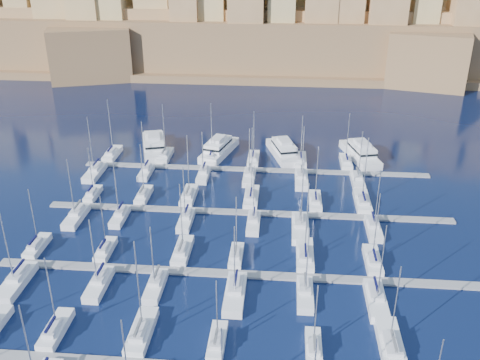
# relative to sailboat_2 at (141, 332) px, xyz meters

# --- Properties ---
(ground) EXTENTS (600.00, 600.00, 0.00)m
(ground) POSITION_rel_sailboat_2_xyz_m (12.49, 28.23, -0.77)
(ground) COLOR black
(ground) RESTS_ON ground
(pontoon_mid_near) EXTENTS (84.00, 2.00, 0.40)m
(pontoon_mid_near) POSITION_rel_sailboat_2_xyz_m (12.49, 16.23, -0.57)
(pontoon_mid_near) COLOR slate
(pontoon_mid_near) RESTS_ON ground
(pontoon_mid_far) EXTENTS (84.00, 2.00, 0.40)m
(pontoon_mid_far) POSITION_rel_sailboat_2_xyz_m (12.49, 38.23, -0.57)
(pontoon_mid_far) COLOR slate
(pontoon_mid_far) RESTS_ON ground
(pontoon_far) EXTENTS (84.00, 2.00, 0.40)m
(pontoon_far) POSITION_rel_sailboat_2_xyz_m (12.49, 60.23, -0.57)
(pontoon_far) COLOR slate
(pontoon_far) RESTS_ON ground
(sailboat_1) EXTENTS (2.55, 8.51, 13.09)m
(sailboat_1) POSITION_rel_sailboat_2_xyz_m (-12.57, -0.63, -0.03)
(sailboat_1) COLOR white
(sailboat_1) RESTS_ON ground
(sailboat_2) EXTENTS (2.94, 9.79, 15.95)m
(sailboat_2) POSITION_rel_sailboat_2_xyz_m (0.00, 0.00, 0.00)
(sailboat_2) COLOR white
(sailboat_2) RESTS_ON ground
(sailboat_3) EXTENTS (2.31, 7.69, 11.08)m
(sailboat_3) POSITION_rel_sailboat_2_xyz_m (11.16, -1.03, -0.06)
(sailboat_3) COLOR white
(sailboat_3) RESTS_ON ground
(sailboat_4) EXTENTS (2.24, 7.45, 11.31)m
(sailboat_4) POSITION_rel_sailboat_2_xyz_m (24.69, -1.15, -0.06)
(sailboat_4) COLOR white
(sailboat_4) RESTS_ON ground
(sailboat_5) EXTENTS (3.16, 10.55, 13.74)m
(sailboat_5) POSITION_rel_sailboat_2_xyz_m (35.46, 0.37, -0.01)
(sailboat_5) COLOR white
(sailboat_5) RESTS_ON ground
(sailboat_12) EXTENTS (2.36, 7.87, 12.41)m
(sailboat_12) POSITION_rel_sailboat_2_xyz_m (-24.97, 21.06, -0.04)
(sailboat_12) COLOR white
(sailboat_12) RESTS_ON ground
(sailboat_13) EXTENTS (2.29, 7.63, 11.77)m
(sailboat_13) POSITION_rel_sailboat_2_xyz_m (-12.07, 20.94, -0.05)
(sailboat_13) COLOR white
(sailboat_13) RESTS_ON ground
(sailboat_14) EXTENTS (2.76, 9.19, 14.19)m
(sailboat_14) POSITION_rel_sailboat_2_xyz_m (1.97, 21.70, -0.02)
(sailboat_14) COLOR white
(sailboat_14) RESTS_ON ground
(sailboat_15) EXTENTS (2.28, 7.58, 12.59)m
(sailboat_15) POSITION_rel_sailboat_2_xyz_m (11.81, 20.92, -0.04)
(sailboat_15) COLOR white
(sailboat_15) RESTS_ON ground
(sailboat_16) EXTENTS (3.04, 10.13, 15.00)m
(sailboat_16) POSITION_rel_sailboat_2_xyz_m (24.02, 22.17, -0.00)
(sailboat_16) COLOR white
(sailboat_16) RESTS_ON ground
(sailboat_17) EXTENTS (2.67, 8.90, 13.92)m
(sailboat_17) POSITION_rel_sailboat_2_xyz_m (35.87, 21.57, -0.02)
(sailboat_17) COLOR white
(sailboat_17) RESTS_ON ground
(sailboat_18) EXTENTS (3.09, 10.29, 15.77)m
(sailboat_18) POSITION_rel_sailboat_2_xyz_m (-23.67, 10.21, 0.00)
(sailboat_18) COLOR white
(sailboat_18) RESTS_ON ground
(sailboat_19) EXTENTS (2.70, 9.01, 13.36)m
(sailboat_19) POSITION_rel_sailboat_2_xyz_m (-9.91, 10.84, -0.03)
(sailboat_19) COLOR white
(sailboat_19) RESTS_ON ground
(sailboat_20) EXTENTS (2.55, 8.49, 12.41)m
(sailboat_20) POSITION_rel_sailboat_2_xyz_m (-0.50, 11.09, -0.04)
(sailboat_20) COLOR white
(sailboat_20) RESTS_ON ground
(sailboat_21) EXTENTS (3.14, 10.45, 13.75)m
(sailboat_21) POSITION_rel_sailboat_2_xyz_m (12.65, 10.13, -0.01)
(sailboat_21) COLOR white
(sailboat_21) RESTS_ON ground
(sailboat_22) EXTENTS (2.59, 8.64, 13.40)m
(sailboat_22) POSITION_rel_sailboat_2_xyz_m (23.77, 11.02, -0.03)
(sailboat_22) COLOR white
(sailboat_22) RESTS_ON ground
(sailboat_23) EXTENTS (2.94, 9.80, 14.84)m
(sailboat_23) POSITION_rel_sailboat_2_xyz_m (34.87, 10.45, -0.01)
(sailboat_23) COLOR white
(sailboat_23) RESTS_ON ground
(sailboat_24) EXTENTS (2.18, 7.28, 11.78)m
(sailboat_24) POSITION_rel_sailboat_2_xyz_m (-21.91, 42.77, -0.05)
(sailboat_24) COLOR white
(sailboat_24) RESTS_ON ground
(sailboat_25) EXTENTS (2.44, 8.13, 12.74)m
(sailboat_25) POSITION_rel_sailboat_2_xyz_m (-10.65, 43.19, -0.04)
(sailboat_25) COLOR white
(sailboat_25) RESTS_ON ground
(sailboat_26) EXTENTS (2.81, 9.36, 14.89)m
(sailboat_26) POSITION_rel_sailboat_2_xyz_m (-0.71, 43.79, -0.01)
(sailboat_26) COLOR white
(sailboat_26) RESTS_ON ground
(sailboat_27) EXTENTS (2.99, 9.98, 16.84)m
(sailboat_27) POSITION_rel_sailboat_2_xyz_m (12.97, 44.10, 0.01)
(sailboat_27) COLOR white
(sailboat_27) RESTS_ON ground
(sailboat_28) EXTENTS (2.63, 8.78, 13.38)m
(sailboat_28) POSITION_rel_sailboat_2_xyz_m (26.70, 43.50, -0.03)
(sailboat_28) COLOR white
(sailboat_28) RESTS_ON ground
(sailboat_29) EXTENTS (3.04, 10.14, 15.37)m
(sailboat_29) POSITION_rel_sailboat_2_xyz_m (36.76, 44.18, -0.00)
(sailboat_29) COLOR white
(sailboat_29) RESTS_ON ground
(sailboat_30) EXTENTS (2.82, 9.38, 13.85)m
(sailboat_30) POSITION_rel_sailboat_2_xyz_m (-21.91, 32.65, -0.02)
(sailboat_30) COLOR white
(sailboat_30) RESTS_ON ground
(sailboat_31) EXTENTS (2.39, 7.95, 13.65)m
(sailboat_31) POSITION_rel_sailboat_2_xyz_m (-13.06, 33.35, -0.03)
(sailboat_31) COLOR white
(sailboat_31) RESTS_ON ground
(sailboat_32) EXTENTS (2.56, 8.52, 13.19)m
(sailboat_32) POSITION_rel_sailboat_2_xyz_m (0.56, 33.08, -0.03)
(sailboat_32) COLOR white
(sailboat_32) RESTS_ON ground
(sailboat_33) EXTENTS (2.52, 8.40, 13.59)m
(sailboat_33) POSITION_rel_sailboat_2_xyz_m (14.13, 33.14, -0.03)
(sailboat_33) COLOR white
(sailboat_33) RESTS_ON ground
(sailboat_34) EXTENTS (3.26, 10.88, 16.58)m
(sailboat_34) POSITION_rel_sailboat_2_xyz_m (23.34, 31.92, 0.02)
(sailboat_34) COLOR white
(sailboat_34) RESTS_ON ground
(sailboat_35) EXTENTS (2.64, 8.79, 13.66)m
(sailboat_35) POSITION_rel_sailboat_2_xyz_m (37.53, 32.94, -0.03)
(sailboat_35) COLOR white
(sailboat_35) RESTS_ON ground
(sailboat_36) EXTENTS (2.84, 9.48, 15.49)m
(sailboat_36) POSITION_rel_sailboat_2_xyz_m (-24.67, 65.85, -0.01)
(sailboat_36) COLOR white
(sailboat_36) RESTS_ON ground
(sailboat_37) EXTENTS (2.75, 9.18, 14.65)m
(sailboat_37) POSITION_rel_sailboat_2_xyz_m (-10.75, 65.70, -0.02)
(sailboat_37) COLOR white
(sailboat_37) RESTS_ON ground
(sailboat_38) EXTENTS (2.71, 9.02, 15.23)m
(sailboat_38) POSITION_rel_sailboat_2_xyz_m (1.40, 65.63, -0.01)
(sailboat_38) COLOR white
(sailboat_38) RESTS_ON ground
(sailboat_39) EXTENTS (2.72, 9.08, 13.46)m
(sailboat_39) POSITION_rel_sailboat_2_xyz_m (12.01, 65.65, -0.03)
(sailboat_39) COLOR white
(sailboat_39) RESTS_ON ground
(sailboat_40) EXTENTS (2.78, 9.26, 12.64)m
(sailboat_40) POSITION_rel_sailboat_2_xyz_m (23.96, 65.74, -0.03)
(sailboat_40) COLOR white
(sailboat_40) RESTS_ON ground
(sailboat_41) EXTENTS (2.70, 8.98, 13.70)m
(sailboat_41) POSITION_rel_sailboat_2_xyz_m (35.22, 65.61, -0.03)
(sailboat_41) COLOR white
(sailboat_41) RESTS_ON ground
(sailboat_42) EXTENTS (3.07, 10.24, 15.10)m
(sailboat_42) POSITION_rel_sailboat_2_xyz_m (-25.35, 54.23, -0.00)
(sailboat_42) COLOR white
(sailboat_42) RESTS_ON ground
(sailboat_43) EXTENTS (2.42, 8.05, 13.91)m
(sailboat_43) POSITION_rel_sailboat_2_xyz_m (-13.15, 55.31, -0.03)
(sailboat_43) COLOR white
(sailboat_43) RESTS_ON ground
(sailboat_44) EXTENTS (2.55, 8.50, 11.94)m
(sailboat_44) POSITION_rel_sailboat_2_xyz_m (0.83, 55.09, -0.05)
(sailboat_44) COLOR white
(sailboat_44) RESTS_ON ground
(sailboat_45) EXTENTS (2.73, 9.10, 13.20)m
(sailboat_45) POSITION_rel_sailboat_2_xyz_m (11.76, 54.79, -0.03)
(sailboat_45) COLOR white
(sailboat_45) RESTS_ON ground
(sailboat_46) EXTENTS (2.97, 9.89, 14.33)m
(sailboat_46) POSITION_rel_sailboat_2_xyz_m (23.95, 54.40, -0.01)
(sailboat_46) COLOR white
(sailboat_46) RESTS_ON ground
(sailboat_47) EXTENTS (2.74, 9.12, 13.33)m
(sailboat_47) POSITION_rel_sailboat_2_xyz_m (36.91, 54.78, -0.03)
(sailboat_47) COLOR white
(sailboat_47) RESTS_ON ground
(motor_yacht_a) EXTENTS (10.52, 19.68, 5.25)m
(motor_yacht_a) POSITION_rel_sailboat_2_xyz_m (-14.72, 70.80, 0.96)
(motor_yacht_a) COLOR white
(motor_yacht_a) RESTS_ON ground
(motor_yacht_b) EXTENTS (9.14, 17.49, 5.25)m
(motor_yacht_b) POSITION_rel_sailboat_2_xyz_m (2.68, 69.79, 0.96)
(motor_yacht_b) COLOR white
(motor_yacht_b) RESTS_ON ground
(motor_yacht_c) EXTENTS (9.57, 17.46, 5.25)m
(motor_yacht_c) POSITION_rel_sailboat_2_xyz_m (19.58, 69.77, 0.96)
(motor_yacht_c) COLOR white
(motor_yacht_c) RESTS_ON ground
(motor_yacht_d) EXTENTS (9.38, 18.02, 5.25)m
(motor_yacht_d) POSITION_rel_sailboat_2_xyz_m (39.30, 70.03, 0.96)
(motor_yacht_d) COLOR white
(motor_yacht_d) RESTS_ON ground
(fortified_city) EXTENTS (460.00, 108.95, 59.52)m
(fortified_city) POSITION_rel_sailboat_2_xyz_m (12.31, 183.49, 13.97)
(fortified_city) COLOR brown
(fortified_city) RESTS_ON ground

